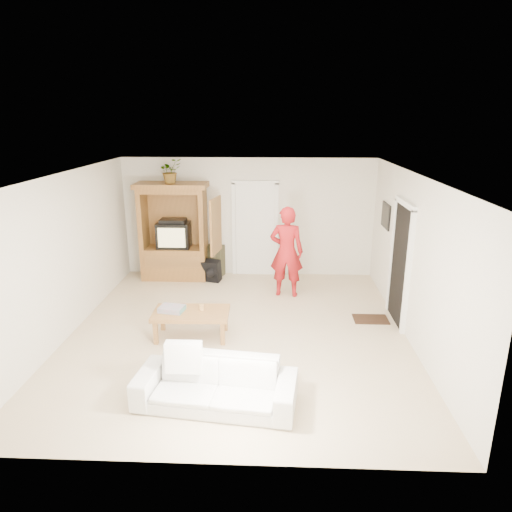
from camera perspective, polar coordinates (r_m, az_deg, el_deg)
The scene contains 19 objects.
floor at distance 7.68m, azimuth -2.26°, elevation -9.53°, with size 6.00×6.00×0.00m, color tan.
ceiling at distance 6.92m, azimuth -2.51°, elevation 10.11°, with size 6.00×6.00×0.00m, color white.
wall_back at distance 10.09m, azimuth -0.96°, elevation 4.83°, with size 5.50×5.50×0.00m, color silver.
wall_front at distance 4.43m, azimuth -5.66°, elevation -11.79°, with size 5.50×5.50×0.00m, color silver.
wall_left at distance 7.91m, azimuth -22.65°, elevation 0.05°, with size 6.00×6.00×0.00m, color silver.
wall_right at distance 7.48m, azimuth 19.10°, elevation -0.49°, with size 6.00×6.00×0.00m, color silver.
armoire at distance 10.07m, azimuth -10.06°, elevation 2.25°, with size 1.82×1.14×2.10m.
door_back at distance 10.11m, azimuth -0.11°, elevation 3.23°, with size 0.85×0.05×2.04m, color white.
doorway_right at distance 8.11m, azimuth 17.59°, elevation -1.10°, with size 0.05×0.90×2.04m, color black.
framed_picture at distance 9.18m, azimuth 15.93°, elevation 4.87°, with size 0.03×0.60×0.48m, color black.
doormat at distance 8.37m, azimuth 14.14°, elevation -7.66°, with size 0.60×0.40×0.02m, color #382316.
plant at distance 9.78m, azimuth -10.68°, elevation 10.41°, with size 0.46×0.39×0.51m, color #4C7238.
man at distance 8.93m, azimuth 3.84°, elevation 0.54°, with size 0.66×0.43×1.80m, color #A4151A.
sofa at distance 5.83m, azimuth -5.07°, elevation -15.66°, with size 1.97×0.77×0.57m, color silver.
coffee_table at distance 7.44m, azimuth -8.11°, elevation -7.28°, with size 1.22×0.69×0.45m.
towel at distance 7.46m, azimuth -10.48°, elevation -6.50°, with size 0.38×0.28×0.08m, color #D7477C.
candle at distance 7.42m, azimuth -6.81°, elevation -6.39°, with size 0.08×0.08×0.10m, color tan.
backpack_black at distance 9.90m, azimuth -5.58°, elevation -1.91°, with size 0.38×0.22×0.46m, color black, non-canonical shape.
backpack_olive at distance 10.26m, azimuth -5.10°, elevation -0.54°, with size 0.37×0.27×0.70m, color #47442B, non-canonical shape.
Camera 1 is at (0.60, -6.84, 3.43)m, focal length 32.00 mm.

